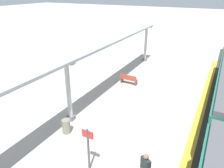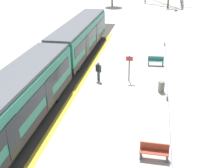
% 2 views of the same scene
% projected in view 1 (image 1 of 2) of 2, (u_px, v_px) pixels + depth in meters
% --- Properties ---
extents(ground_plane, '(176.00, 176.00, 0.00)m').
position_uv_depth(ground_plane, '(119.00, 137.00, 12.10)').
color(ground_plane, '#B0A69C').
extents(tactile_edge_strip, '(0.49, 35.01, 0.01)m').
position_uv_depth(tactile_edge_strip, '(187.00, 159.00, 10.54)').
color(tactile_edge_strip, gold).
rests_on(tactile_edge_strip, ground).
extents(canopy_pillar_nearest, '(1.10, 0.44, 3.85)m').
position_uv_depth(canopy_pillar_nearest, '(146.00, 44.00, 23.90)').
color(canopy_pillar_nearest, slate).
rests_on(canopy_pillar_nearest, ground).
extents(canopy_pillar_second, '(1.10, 0.44, 3.85)m').
position_uv_depth(canopy_pillar_second, '(69.00, 92.00, 12.89)').
color(canopy_pillar_second, slate).
rests_on(canopy_pillar_second, ground).
extents(canopy_beam, '(1.20, 28.03, 0.16)m').
position_uv_depth(canopy_beam, '(66.00, 60.00, 12.08)').
color(canopy_beam, '#A8AAB2').
rests_on(canopy_beam, canopy_pillar_nearest).
extents(bench_near_end, '(1.51, 0.49, 0.86)m').
position_uv_depth(bench_near_end, '(129.00, 79.00, 18.53)').
color(bench_near_end, '#9F3927').
rests_on(bench_near_end, ground).
extents(trash_bin, '(0.48, 0.48, 0.85)m').
position_uv_depth(trash_bin, '(66.00, 126.00, 12.29)').
color(trash_bin, slate).
rests_on(trash_bin, ground).
extents(platform_info_sign, '(0.56, 0.10, 2.20)m').
position_uv_depth(platform_info_sign, '(88.00, 146.00, 9.41)').
color(platform_info_sign, '#4C4C51').
rests_on(platform_info_sign, ground).
extents(passenger_waiting_near_edge, '(0.50, 0.45, 1.61)m').
position_uv_depth(passenger_waiting_near_edge, '(145.00, 166.00, 8.78)').
color(passenger_waiting_near_edge, '#202530').
rests_on(passenger_waiting_near_edge, ground).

